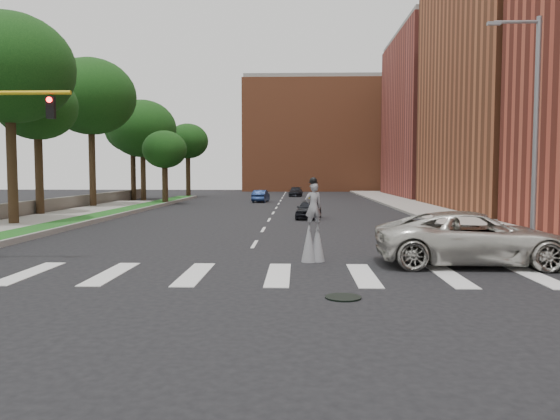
% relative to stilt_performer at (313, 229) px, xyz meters
% --- Properties ---
extents(ground_plane, '(160.00, 160.00, 0.00)m').
position_rel_stilt_performer_xyz_m(ground_plane, '(-2.40, -3.50, -1.14)').
color(ground_plane, black).
rests_on(ground_plane, ground).
extents(grass_median, '(2.00, 60.00, 0.25)m').
position_rel_stilt_performer_xyz_m(grass_median, '(-13.90, 16.50, -1.02)').
color(grass_median, '#164E18').
rests_on(grass_median, ground).
extents(median_curb, '(0.20, 60.00, 0.28)m').
position_rel_stilt_performer_xyz_m(median_curb, '(-12.85, 16.50, -1.00)').
color(median_curb, gray).
rests_on(median_curb, ground).
extents(sidewalk_right, '(5.00, 90.00, 0.18)m').
position_rel_stilt_performer_xyz_m(sidewalk_right, '(10.10, 21.50, -1.05)').
color(sidewalk_right, gray).
rests_on(sidewalk_right, ground).
extents(stone_wall, '(0.50, 56.00, 1.10)m').
position_rel_stilt_performer_xyz_m(stone_wall, '(-19.40, 18.50, -0.59)').
color(stone_wall, '#5D5850').
rests_on(stone_wall, ground).
extents(manhole, '(0.90, 0.90, 0.04)m').
position_rel_stilt_performer_xyz_m(manhole, '(0.60, -5.50, -1.12)').
color(manhole, black).
rests_on(manhole, ground).
extents(building_mid, '(16.00, 22.00, 24.00)m').
position_rel_stilt_performer_xyz_m(building_mid, '(19.60, 26.50, 10.86)').
color(building_mid, '#9E5331').
rests_on(building_mid, ground).
extents(building_far, '(16.00, 22.00, 20.00)m').
position_rel_stilt_performer_xyz_m(building_far, '(19.60, 50.50, 8.86)').
color(building_far, '#A3463C').
rests_on(building_far, ground).
extents(building_backdrop, '(26.00, 14.00, 18.00)m').
position_rel_stilt_performer_xyz_m(building_backdrop, '(3.60, 74.50, 7.86)').
color(building_backdrop, '#9E5331').
rests_on(building_backdrop, ground).
extents(streetlight, '(2.05, 0.20, 9.00)m').
position_rel_stilt_performer_xyz_m(streetlight, '(8.50, 2.50, 3.75)').
color(streetlight, slate).
rests_on(streetlight, ground).
extents(stilt_performer, '(0.82, 0.63, 2.94)m').
position_rel_stilt_performer_xyz_m(stilt_performer, '(0.00, 0.00, 0.00)').
color(stilt_performer, black).
rests_on(stilt_performer, ground).
extents(suv_crossing, '(6.57, 3.16, 1.80)m').
position_rel_stilt_performer_xyz_m(suv_crossing, '(5.38, -0.50, -0.24)').
color(suv_crossing, beige).
rests_on(suv_crossing, ground).
extents(car_near, '(1.98, 3.85, 1.25)m').
position_rel_stilt_performer_xyz_m(car_near, '(0.20, 17.57, -0.52)').
color(car_near, black).
rests_on(car_near, ground).
extents(car_mid, '(1.70, 3.91, 1.25)m').
position_rel_stilt_performer_xyz_m(car_mid, '(-4.37, 37.53, -0.52)').
color(car_mid, navy).
rests_on(car_mid, ground).
extents(car_far, '(1.87, 4.17, 1.19)m').
position_rel_stilt_performer_xyz_m(car_far, '(-0.79, 50.90, -0.55)').
color(car_far, black).
rests_on(car_far, ground).
extents(tree_2, '(7.33, 7.33, 12.12)m').
position_rel_stilt_performer_xyz_m(tree_2, '(-16.93, 11.95, 7.83)').
color(tree_2, black).
rests_on(tree_2, ground).
extents(tree_3, '(5.53, 5.53, 10.08)m').
position_rel_stilt_performer_xyz_m(tree_3, '(-18.78, 19.05, 6.52)').
color(tree_3, black).
rests_on(tree_3, ground).
extents(tree_4, '(7.74, 7.74, 12.93)m').
position_rel_stilt_performer_xyz_m(tree_4, '(-18.44, 28.18, 8.46)').
color(tree_4, black).
rests_on(tree_4, ground).
extents(tree_5, '(6.01, 6.01, 10.36)m').
position_rel_stilt_performer_xyz_m(tree_5, '(-18.84, 41.31, 6.62)').
color(tree_5, black).
rests_on(tree_5, ground).
extents(tree_6, '(4.22, 4.22, 7.07)m').
position_rel_stilt_performer_xyz_m(tree_6, '(-13.26, 33.04, 4.07)').
color(tree_6, black).
rests_on(tree_6, ground).
extents(tree_7, '(5.01, 5.01, 9.02)m').
position_rel_stilt_performer_xyz_m(tree_7, '(-13.97, 47.61, 5.68)').
color(tree_7, black).
rests_on(tree_7, ground).
extents(tree_8, '(7.27, 7.27, 10.88)m').
position_rel_stilt_performer_xyz_m(tree_8, '(-17.33, 39.94, 6.62)').
color(tree_8, black).
rests_on(tree_8, ground).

